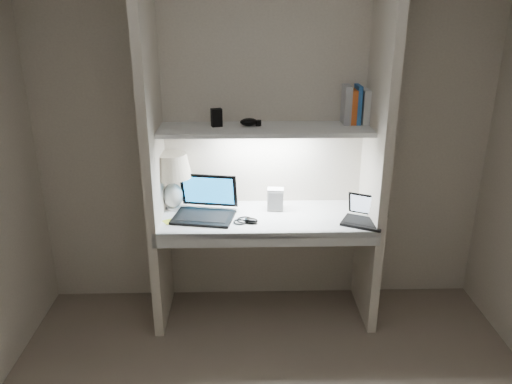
{
  "coord_description": "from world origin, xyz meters",
  "views": [
    {
      "loc": [
        -0.14,
        -1.9,
        2.13
      ],
      "look_at": [
        -0.07,
        1.05,
        1.01
      ],
      "focal_mm": 35.0,
      "sensor_mm": 36.0,
      "label": 1
    }
  ],
  "objects_px": {
    "speaker": "(275,199)",
    "book_row": "(360,105)",
    "laptop_netbook": "(365,216)",
    "table_lamp": "(172,172)",
    "laptop_main": "(205,207)"
  },
  "relations": [
    {
      "from": "laptop_main",
      "to": "laptop_netbook",
      "type": "relative_size",
      "value": 1.32
    },
    {
      "from": "book_row",
      "to": "speaker",
      "type": "bearing_deg",
      "value": -169.69
    },
    {
      "from": "table_lamp",
      "to": "laptop_main",
      "type": "bearing_deg",
      "value": -26.0
    },
    {
      "from": "speaker",
      "to": "book_row",
      "type": "distance_m",
      "value": 0.86
    },
    {
      "from": "laptop_main",
      "to": "book_row",
      "type": "height_order",
      "value": "book_row"
    },
    {
      "from": "laptop_netbook",
      "to": "book_row",
      "type": "height_order",
      "value": "book_row"
    },
    {
      "from": "table_lamp",
      "to": "speaker",
      "type": "height_order",
      "value": "table_lamp"
    },
    {
      "from": "laptop_netbook",
      "to": "book_row",
      "type": "relative_size",
      "value": 1.32
    },
    {
      "from": "speaker",
      "to": "book_row",
      "type": "height_order",
      "value": "book_row"
    },
    {
      "from": "laptop_main",
      "to": "speaker",
      "type": "relative_size",
      "value": 2.87
    },
    {
      "from": "laptop_main",
      "to": "laptop_netbook",
      "type": "xyz_separation_m",
      "value": [
        1.06,
        -0.14,
        -0.02
      ]
    },
    {
      "from": "book_row",
      "to": "table_lamp",
      "type": "bearing_deg",
      "value": -176.93
    },
    {
      "from": "laptop_netbook",
      "to": "speaker",
      "type": "relative_size",
      "value": 2.17
    },
    {
      "from": "laptop_netbook",
      "to": "speaker",
      "type": "distance_m",
      "value": 0.62
    },
    {
      "from": "laptop_netbook",
      "to": "speaker",
      "type": "xyz_separation_m",
      "value": [
        -0.58,
        0.22,
        0.04
      ]
    }
  ]
}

